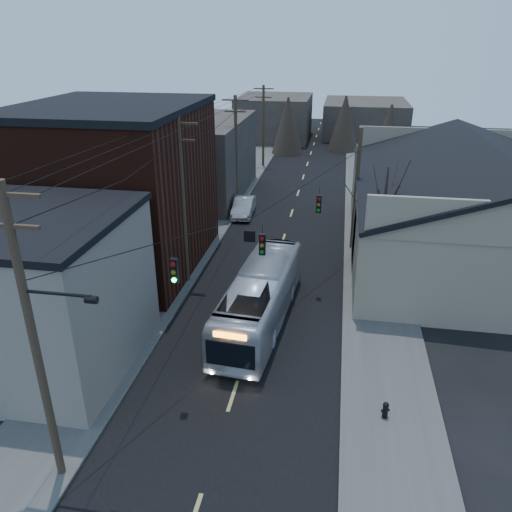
# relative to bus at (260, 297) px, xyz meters

# --- Properties ---
(road_surface) EXTENTS (9.00, 110.00, 0.02)m
(road_surface) POSITION_rel_bus_xyz_m (-0.17, 15.98, -1.49)
(road_surface) COLOR black
(road_surface) RESTS_ON ground
(sidewalk_left) EXTENTS (4.00, 110.00, 0.12)m
(sidewalk_left) POSITION_rel_bus_xyz_m (-6.67, 15.98, -1.44)
(sidewalk_left) COLOR #474744
(sidewalk_left) RESTS_ON ground
(sidewalk_right) EXTENTS (4.00, 110.00, 0.12)m
(sidewalk_right) POSITION_rel_bus_xyz_m (6.33, 15.98, -1.44)
(sidewalk_right) COLOR #474744
(sidewalk_right) RESTS_ON ground
(building_clapboard) EXTENTS (8.00, 8.00, 7.00)m
(building_clapboard) POSITION_rel_bus_xyz_m (-9.17, -5.02, 2.00)
(building_clapboard) COLOR slate
(building_clapboard) RESTS_ON ground
(building_brick) EXTENTS (10.00, 12.00, 10.00)m
(building_brick) POSITION_rel_bus_xyz_m (-10.17, 5.98, 3.50)
(building_brick) COLOR black
(building_brick) RESTS_ON ground
(building_left_far) EXTENTS (9.00, 14.00, 7.00)m
(building_left_far) POSITION_rel_bus_xyz_m (-9.67, 21.98, 2.00)
(building_left_far) COLOR #352F2B
(building_left_far) RESTS_ON ground
(warehouse) EXTENTS (16.16, 20.60, 7.73)m
(warehouse) POSITION_rel_bus_xyz_m (12.83, 10.98, 1.20)
(warehouse) COLOR gray
(warehouse) RESTS_ON ground
(building_far_left) EXTENTS (10.00, 12.00, 6.00)m
(building_far_left) POSITION_rel_bus_xyz_m (-6.17, 50.98, 1.50)
(building_far_left) COLOR #352F2B
(building_far_left) RESTS_ON ground
(building_far_right) EXTENTS (12.00, 14.00, 5.00)m
(building_far_right) POSITION_rel_bus_xyz_m (6.83, 55.98, 1.00)
(building_far_right) COLOR #352F2B
(building_far_right) RESTS_ON ground
(bare_tree) EXTENTS (0.40, 0.40, 7.20)m
(bare_tree) POSITION_rel_bus_xyz_m (6.33, 5.98, 2.10)
(bare_tree) COLOR black
(bare_tree) RESTS_ON ground
(utility_lines) EXTENTS (11.24, 45.28, 10.50)m
(utility_lines) POSITION_rel_bus_xyz_m (-3.29, 10.12, 3.46)
(utility_lines) COLOR #382B1E
(utility_lines) RESTS_ON ground
(bus) EXTENTS (3.35, 10.92, 3.00)m
(bus) POSITION_rel_bus_xyz_m (0.00, 0.00, 0.00)
(bus) COLOR #B2B6BF
(bus) RESTS_ON ground
(parked_car) EXTENTS (1.80, 4.61, 1.50)m
(parked_car) POSITION_rel_bus_xyz_m (-4.12, 16.73, -0.75)
(parked_car) COLOR #999BA0
(parked_car) RESTS_ON ground
(fire_hydrant) EXTENTS (0.35, 0.24, 0.72)m
(fire_hydrant) POSITION_rel_bus_xyz_m (6.05, -6.38, -1.00)
(fire_hydrant) COLOR black
(fire_hydrant) RESTS_ON sidewalk_right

